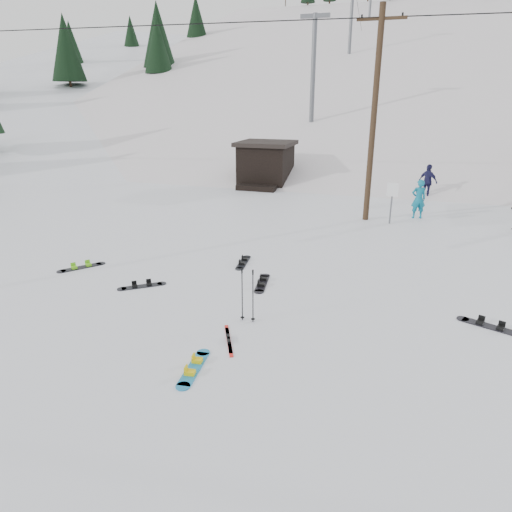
% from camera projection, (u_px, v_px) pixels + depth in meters
% --- Properties ---
extents(ground, '(200.00, 200.00, 0.00)m').
position_uv_depth(ground, '(199.00, 378.00, 9.28)').
color(ground, white).
rests_on(ground, ground).
extents(ski_slope, '(60.00, 85.24, 65.97)m').
position_uv_depth(ski_slope, '(372.00, 231.00, 62.57)').
color(ski_slope, silver).
rests_on(ski_slope, ground).
extents(ridge_left, '(47.54, 95.03, 58.38)m').
position_uv_depth(ridge_left, '(116.00, 215.00, 66.55)').
color(ridge_left, white).
rests_on(ridge_left, ground).
extents(treeline_left, '(20.00, 64.00, 10.00)m').
position_uv_depth(treeline_left, '(83.00, 144.00, 55.15)').
color(treeline_left, black).
rests_on(treeline_left, ground).
extents(treeline_crest, '(50.00, 6.00, 10.00)m').
position_uv_depth(treeline_crest, '(391.00, 127.00, 86.39)').
color(treeline_crest, black).
rests_on(treeline_crest, ski_slope).
extents(utility_pole, '(2.00, 0.26, 9.00)m').
position_uv_depth(utility_pole, '(374.00, 114.00, 19.70)').
color(utility_pole, '#3A2819').
rests_on(utility_pole, ground).
extents(trail_sign, '(0.50, 0.09, 1.85)m').
position_uv_depth(trail_sign, '(392.00, 196.00, 20.12)').
color(trail_sign, '#595B60').
rests_on(trail_sign, ground).
extents(lift_hut, '(3.40, 4.10, 2.75)m').
position_uv_depth(lift_hut, '(266.00, 164.00, 29.08)').
color(lift_hut, black).
rests_on(lift_hut, ground).
extents(lift_tower_near, '(2.20, 0.36, 8.00)m').
position_uv_depth(lift_tower_near, '(314.00, 63.00, 34.76)').
color(lift_tower_near, '#595B60').
rests_on(lift_tower_near, ski_slope).
extents(lift_tower_mid, '(2.20, 0.36, 8.00)m').
position_uv_depth(lift_tower_mid, '(352.00, 11.00, 50.54)').
color(lift_tower_mid, '#595B60').
rests_on(lift_tower_mid, ski_slope).
extents(hero_snowboard, '(0.43, 1.57, 0.11)m').
position_uv_depth(hero_snowboard, '(194.00, 368.00, 9.58)').
color(hero_snowboard, '#1D86BD').
rests_on(hero_snowboard, ground).
extents(hero_skis, '(0.73, 1.37, 0.08)m').
position_uv_depth(hero_skis, '(229.00, 340.00, 10.69)').
color(hero_skis, red).
rests_on(hero_skis, ground).
extents(ski_poles, '(0.39, 0.10, 1.41)m').
position_uv_depth(ski_poles, '(248.00, 295.00, 11.41)').
color(ski_poles, black).
rests_on(ski_poles, ground).
extents(board_scatter_a, '(1.19, 1.01, 0.10)m').
position_uv_depth(board_scatter_a, '(142.00, 286.00, 13.73)').
color(board_scatter_a, black).
rests_on(board_scatter_a, ground).
extents(board_scatter_b, '(0.44, 1.49, 0.10)m').
position_uv_depth(board_scatter_b, '(243.00, 262.00, 15.68)').
color(board_scatter_b, black).
rests_on(board_scatter_b, ground).
extents(board_scatter_c, '(1.06, 1.33, 0.11)m').
position_uv_depth(board_scatter_c, '(81.00, 267.00, 15.24)').
color(board_scatter_c, black).
rests_on(board_scatter_c, ground).
extents(board_scatter_d, '(1.51, 0.78, 0.11)m').
position_uv_depth(board_scatter_d, '(490.00, 326.00, 11.32)').
color(board_scatter_d, black).
rests_on(board_scatter_d, ground).
extents(board_scatter_f, '(0.49, 1.56, 0.11)m').
position_uv_depth(board_scatter_f, '(262.00, 283.00, 13.94)').
color(board_scatter_f, black).
rests_on(board_scatter_f, ground).
extents(skier_teal, '(0.76, 0.60, 1.82)m').
position_uv_depth(skier_teal, '(419.00, 199.00, 21.20)').
color(skier_teal, '#0D6B87').
rests_on(skier_teal, ground).
extents(skier_navy, '(1.18, 1.00, 1.90)m').
position_uv_depth(skier_navy, '(428.00, 182.00, 25.29)').
color(skier_navy, '#1C1A43').
rests_on(skier_navy, ground).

